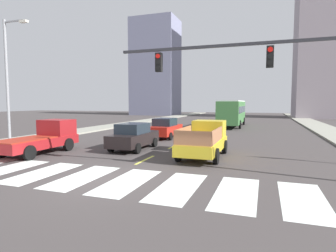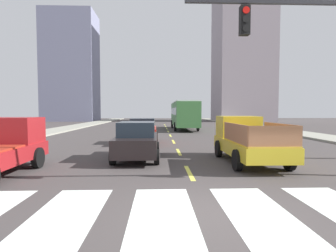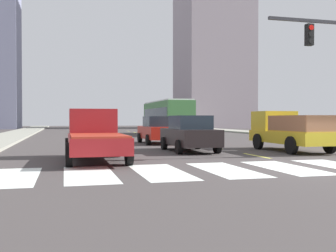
{
  "view_description": "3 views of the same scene",
  "coord_description": "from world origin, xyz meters",
  "px_view_note": "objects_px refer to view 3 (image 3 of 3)",
  "views": [
    {
      "loc": [
        5.98,
        -9.46,
        3.04
      ],
      "look_at": [
        -1.5,
        12.04,
        1.14
      ],
      "focal_mm": 29.81,
      "sensor_mm": 36.0,
      "label": 1
    },
    {
      "loc": [
        -1.12,
        -5.74,
        2.21
      ],
      "look_at": [
        -0.52,
        10.51,
        1.33
      ],
      "focal_mm": 29.5,
      "sensor_mm": 36.0,
      "label": 2
    },
    {
      "loc": [
        -7.88,
        -11.43,
        1.57
      ],
      "look_at": [
        -1.85,
        11.78,
        1.13
      ],
      "focal_mm": 42.87,
      "sensor_mm": 36.0,
      "label": 3
    }
  ],
  "objects_px": {
    "city_bus": "(167,115)",
    "sedan_mid": "(158,130)",
    "pickup_stakebed": "(287,132)",
    "sedan_near_left": "(189,134)",
    "pickup_dark": "(95,136)"
  },
  "relations": [
    {
      "from": "sedan_mid",
      "to": "sedan_near_left",
      "type": "height_order",
      "value": "same"
    },
    {
      "from": "pickup_dark",
      "to": "sedan_near_left",
      "type": "relative_size",
      "value": 1.18
    },
    {
      "from": "sedan_mid",
      "to": "sedan_near_left",
      "type": "relative_size",
      "value": 1.0
    },
    {
      "from": "sedan_near_left",
      "to": "pickup_dark",
      "type": "bearing_deg",
      "value": -149.65
    },
    {
      "from": "sedan_mid",
      "to": "sedan_near_left",
      "type": "distance_m",
      "value": 6.35
    },
    {
      "from": "city_bus",
      "to": "sedan_near_left",
      "type": "xyz_separation_m",
      "value": [
        -4.07,
        -20.28,
        -1.09
      ]
    },
    {
      "from": "city_bus",
      "to": "sedan_mid",
      "type": "xyz_separation_m",
      "value": [
        -4.15,
        -13.94,
        -1.09
      ]
    },
    {
      "from": "pickup_stakebed",
      "to": "pickup_dark",
      "type": "relative_size",
      "value": 1.0
    },
    {
      "from": "city_bus",
      "to": "sedan_mid",
      "type": "bearing_deg",
      "value": -108.19
    },
    {
      "from": "city_bus",
      "to": "pickup_dark",
      "type": "bearing_deg",
      "value": -112.31
    },
    {
      "from": "pickup_stakebed",
      "to": "city_bus",
      "type": "height_order",
      "value": "city_bus"
    },
    {
      "from": "city_bus",
      "to": "sedan_mid",
      "type": "distance_m",
      "value": 14.58
    },
    {
      "from": "pickup_stakebed",
      "to": "sedan_mid",
      "type": "height_order",
      "value": "pickup_stakebed"
    },
    {
      "from": "city_bus",
      "to": "sedan_near_left",
      "type": "relative_size",
      "value": 2.45
    },
    {
      "from": "city_bus",
      "to": "pickup_stakebed",
      "type": "bearing_deg",
      "value": -89.5
    }
  ]
}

